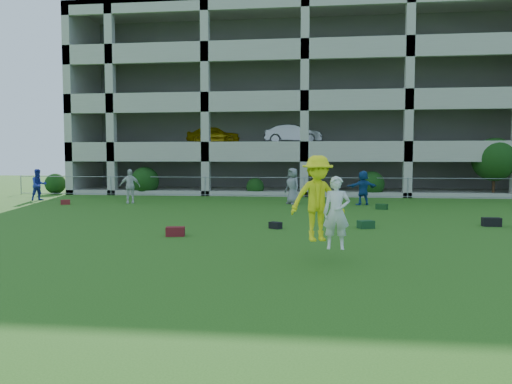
# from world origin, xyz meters

# --- Properties ---
(ground) EXTENTS (100.00, 100.00, 0.00)m
(ground) POSITION_xyz_m (0.00, 0.00, 0.00)
(ground) COLOR #235114
(ground) RESTS_ON ground
(bystander_a) EXTENTS (1.03, 1.06, 1.72)m
(bystander_a) POSITION_xyz_m (-14.32, 14.80, 0.86)
(bystander_a) COLOR #212E98
(bystander_a) RESTS_ON ground
(bystander_b) EXTENTS (1.11, 0.72, 1.75)m
(bystander_b) POSITION_xyz_m (-8.79, 13.89, 0.88)
(bystander_b) COLOR silver
(bystander_b) RESTS_ON ground
(bystander_c) EXTENTS (1.04, 1.04, 1.82)m
(bystander_c) POSITION_xyz_m (-0.46, 14.41, 0.91)
(bystander_c) COLOR gray
(bystander_c) RESTS_ON ground
(bystander_d) EXTENTS (1.66, 1.03, 1.71)m
(bystander_d) POSITION_xyz_m (3.03, 14.41, 0.85)
(bystander_d) COLOR navy
(bystander_d) RESTS_ON ground
(bag_red_a) EXTENTS (0.59, 0.38, 0.28)m
(bag_red_a) POSITION_xyz_m (-3.45, 3.72, 0.14)
(bag_red_a) COLOR maroon
(bag_red_a) RESTS_ON ground
(bag_black_b) EXTENTS (0.47, 0.43, 0.22)m
(bag_black_b) POSITION_xyz_m (-0.60, 5.66, 0.11)
(bag_black_b) COLOR black
(bag_black_b) RESTS_ON ground
(bag_green_c) EXTENTS (0.60, 0.52, 0.26)m
(bag_green_c) POSITION_xyz_m (2.39, 6.10, 0.13)
(bag_green_c) COLOR #153A1C
(bag_green_c) RESTS_ON ground
(bag_black_e) EXTENTS (0.60, 0.30, 0.30)m
(bag_black_e) POSITION_xyz_m (6.71, 7.09, 0.15)
(bag_black_e) COLOR black
(bag_black_e) RESTS_ON ground
(bag_red_f) EXTENTS (0.53, 0.46, 0.24)m
(bag_red_f) POSITION_xyz_m (-11.74, 12.81, 0.12)
(bag_red_f) COLOR maroon
(bag_red_f) RESTS_ON ground
(bag_green_g) EXTENTS (0.58, 0.48, 0.25)m
(bag_green_g) POSITION_xyz_m (3.69, 12.30, 0.12)
(bag_green_g) COLOR #133413
(bag_green_g) RESTS_ON ground
(frisbee_contest) EXTENTS (1.42, 1.06, 2.07)m
(frisbee_contest) POSITION_xyz_m (0.85, 0.57, 1.39)
(frisbee_contest) COLOR yellow
(frisbee_contest) RESTS_ON ground
(parking_garage) EXTENTS (30.00, 14.00, 12.00)m
(parking_garage) POSITION_xyz_m (-0.01, 27.70, 6.01)
(parking_garage) COLOR #9E998C
(parking_garage) RESTS_ON ground
(fence) EXTENTS (36.06, 0.06, 1.20)m
(fence) POSITION_xyz_m (0.00, 19.00, 0.61)
(fence) COLOR gray
(fence) RESTS_ON ground
(shrub_row) EXTENTS (34.38, 2.52, 3.50)m
(shrub_row) POSITION_xyz_m (4.59, 19.70, 1.51)
(shrub_row) COLOR #163D11
(shrub_row) RESTS_ON ground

